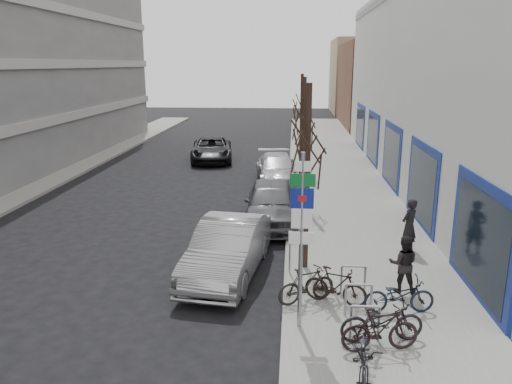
% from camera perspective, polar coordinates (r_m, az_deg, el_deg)
% --- Properties ---
extents(ground, '(120.00, 120.00, 0.00)m').
position_cam_1_polar(ground, '(12.18, -6.84, -15.15)').
color(ground, black).
rests_on(ground, ground).
extents(sidewalk_east, '(5.00, 70.00, 0.15)m').
position_cam_1_polar(sidewalk_east, '(21.35, 10.35, -1.90)').
color(sidewalk_east, slate).
rests_on(sidewalk_east, ground).
extents(brick_building_far, '(12.00, 14.00, 8.00)m').
position_cam_1_polar(brick_building_far, '(51.57, 16.75, 11.63)').
color(brick_building_far, brown).
rests_on(brick_building_far, ground).
extents(tan_building_far, '(13.00, 12.00, 9.00)m').
position_cam_1_polar(tan_building_far, '(66.37, 14.47, 12.71)').
color(tan_building_far, '#937A5B').
rests_on(tan_building_far, ground).
extents(highway_sign_pole, '(0.55, 0.10, 4.20)m').
position_cam_1_polar(highway_sign_pole, '(10.96, 5.21, -4.45)').
color(highway_sign_pole, gray).
rests_on(highway_sign_pole, ground).
extents(bike_rack, '(0.66, 2.26, 0.83)m').
position_cam_1_polar(bike_rack, '(12.31, 11.64, -11.56)').
color(bike_rack, gray).
rests_on(bike_rack, sidewalk_east).
extents(tree_near, '(1.80, 1.80, 5.50)m').
position_cam_1_polar(tree_near, '(14.01, 5.99, 6.61)').
color(tree_near, black).
rests_on(tree_near, ground).
extents(tree_mid, '(1.80, 1.80, 5.50)m').
position_cam_1_polar(tree_mid, '(20.47, 5.51, 9.08)').
color(tree_mid, black).
rests_on(tree_mid, ground).
extents(tree_far, '(1.80, 1.80, 5.50)m').
position_cam_1_polar(tree_far, '(26.95, 5.25, 10.36)').
color(tree_far, black).
rests_on(tree_far, ground).
extents(meter_front, '(0.10, 0.08, 1.27)m').
position_cam_1_polar(meter_front, '(14.31, 3.90, -6.38)').
color(meter_front, gray).
rests_on(meter_front, sidewalk_east).
extents(meter_mid, '(0.10, 0.08, 1.27)m').
position_cam_1_polar(meter_mid, '(19.55, 4.05, -0.65)').
color(meter_mid, gray).
rests_on(meter_mid, sidewalk_east).
extents(meter_back, '(0.10, 0.08, 1.27)m').
position_cam_1_polar(meter_back, '(24.90, 4.13, 2.64)').
color(meter_back, gray).
rests_on(meter_back, sidewalk_east).
extents(bike_near_left, '(0.70, 1.75, 1.04)m').
position_cam_1_polar(bike_near_left, '(10.11, 12.29, -17.71)').
color(bike_near_left, black).
rests_on(bike_near_left, sidewalk_east).
extents(bike_near_right, '(1.74, 0.79, 1.02)m').
position_cam_1_polar(bike_near_right, '(11.04, 14.01, -14.93)').
color(bike_near_right, black).
rests_on(bike_near_right, sidewalk_east).
extents(bike_mid_curb, '(1.75, 0.69, 1.04)m').
position_cam_1_polar(bike_mid_curb, '(12.69, 16.06, -10.97)').
color(bike_mid_curb, black).
rests_on(bike_mid_curb, sidewalk_east).
extents(bike_mid_inner, '(1.63, 1.17, 0.97)m').
position_cam_1_polar(bike_mid_inner, '(12.76, 5.80, -10.47)').
color(bike_mid_inner, black).
rests_on(bike_mid_inner, sidewalk_east).
extents(bike_far_curb, '(1.90, 0.87, 1.12)m').
position_cam_1_polar(bike_far_curb, '(11.37, 14.21, -13.74)').
color(bike_far_curb, black).
rests_on(bike_far_curb, sidewalk_east).
extents(bike_far_inner, '(1.68, 1.01, 0.98)m').
position_cam_1_polar(bike_far_inner, '(12.78, 9.10, -10.51)').
color(bike_far_inner, black).
rests_on(bike_far_inner, sidewalk_east).
extents(parked_car_front, '(2.31, 5.08, 1.61)m').
position_cam_1_polar(parked_car_front, '(14.53, -3.27, -6.49)').
color(parked_car_front, '#96979A').
rests_on(parked_car_front, ground).
extents(parked_car_mid, '(2.11, 4.99, 1.68)m').
position_cam_1_polar(parked_car_mid, '(19.07, 1.78, -1.24)').
color(parked_car_mid, '#515156').
rests_on(parked_car_mid, ground).
extents(parked_car_back, '(2.64, 5.23, 1.45)m').
position_cam_1_polar(parked_car_back, '(25.79, 2.46, 2.64)').
color(parked_car_back, '#B0B0B5').
rests_on(parked_car_back, ground).
extents(lane_car, '(3.17, 5.63, 1.49)m').
position_cam_1_polar(lane_car, '(31.82, -5.08, 4.89)').
color(lane_car, black).
rests_on(lane_car, ground).
extents(pedestrian_near, '(0.75, 0.74, 1.74)m').
position_cam_1_polar(pedestrian_near, '(16.60, 17.11, -3.67)').
color(pedestrian_near, black).
rests_on(pedestrian_near, sidewalk_east).
extents(pedestrian_far, '(0.63, 0.47, 1.57)m').
position_cam_1_polar(pedestrian_far, '(13.71, 16.48, -7.83)').
color(pedestrian_far, black).
rests_on(pedestrian_far, sidewalk_east).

